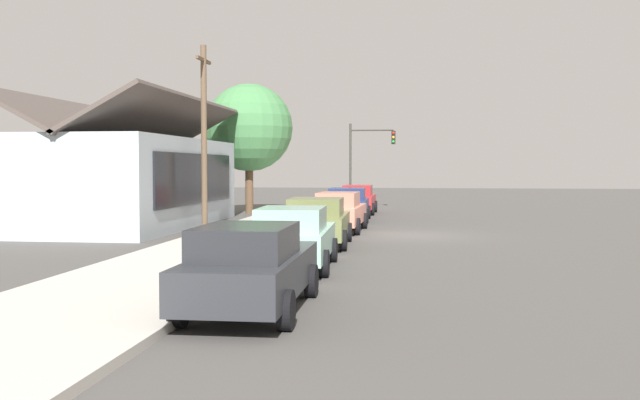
# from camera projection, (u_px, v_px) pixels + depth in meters

# --- Properties ---
(ground_plane) EXTENTS (120.00, 120.00, 0.00)m
(ground_plane) POSITION_uv_depth(u_px,v_px,m) (407.00, 235.00, 27.31)
(ground_plane) COLOR #4C4947
(sidewalk_curb) EXTENTS (60.00, 4.20, 0.16)m
(sidewalk_curb) POSITION_uv_depth(u_px,v_px,m) (262.00, 231.00, 28.04)
(sidewalk_curb) COLOR beige
(sidewalk_curb) RESTS_ON ground
(car_charcoal) EXTENTS (4.79, 2.01, 1.59)m
(car_charcoal) POSITION_uv_depth(u_px,v_px,m) (250.00, 267.00, 12.88)
(car_charcoal) COLOR #2D3035
(car_charcoal) RESTS_ON ground
(car_seafoam) EXTENTS (4.54, 2.14, 1.59)m
(car_seafoam) POSITION_uv_depth(u_px,v_px,m) (293.00, 237.00, 18.26)
(car_seafoam) COLOR #9ED1BC
(car_seafoam) RESTS_ON ground
(car_olive) EXTENTS (4.59, 2.22, 1.59)m
(car_olive) POSITION_uv_depth(u_px,v_px,m) (317.00, 221.00, 23.56)
(car_olive) COLOR olive
(car_olive) RESTS_ON ground
(car_coral) EXTENTS (4.70, 2.02, 1.59)m
(car_coral) POSITION_uv_depth(u_px,v_px,m) (339.00, 211.00, 28.78)
(car_coral) COLOR #EA8C75
(car_coral) RESTS_ON ground
(car_navy) EXTENTS (4.55, 2.17, 1.59)m
(car_navy) POSITION_uv_depth(u_px,v_px,m) (348.00, 204.00, 34.46)
(car_navy) COLOR navy
(car_navy) RESTS_ON ground
(car_cherry) EXTENTS (4.38, 1.93, 1.59)m
(car_cherry) POSITION_uv_depth(u_px,v_px,m) (358.00, 199.00, 39.68)
(car_cherry) COLOR red
(car_cherry) RESTS_ON ground
(storefront_building) EXTENTS (13.59, 6.35, 5.54)m
(storefront_building) POSITION_uv_depth(u_px,v_px,m) (129.00, 180.00, 31.24)
(storefront_building) COLOR #ADBCC6
(storefront_building) RESTS_ON ground
(shade_tree) EXTENTS (4.83, 4.83, 7.17)m
(shade_tree) POSITION_uv_depth(u_px,v_px,m) (249.00, 128.00, 39.81)
(shade_tree) COLOR brown
(shade_tree) RESTS_ON ground
(traffic_light_main) EXTENTS (0.37, 2.79, 5.20)m
(traffic_light_main) POSITION_uv_depth(u_px,v_px,m) (368.00, 152.00, 43.64)
(traffic_light_main) COLOR #383833
(traffic_light_main) RESTS_ON ground
(utility_pole_wooden) EXTENTS (1.80, 0.24, 7.50)m
(utility_pole_wooden) POSITION_uv_depth(u_px,v_px,m) (204.00, 134.00, 29.23)
(utility_pole_wooden) COLOR brown
(utility_pole_wooden) RESTS_ON ground
(fire_hydrant_red) EXTENTS (0.22, 0.22, 0.71)m
(fire_hydrant_red) POSITION_uv_depth(u_px,v_px,m) (201.00, 266.00, 15.28)
(fire_hydrant_red) COLOR red
(fire_hydrant_red) RESTS_ON sidewalk_curb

